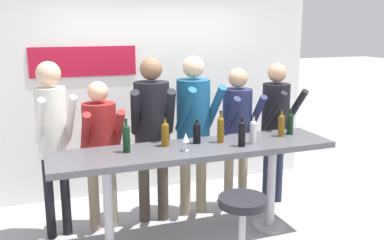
{
  "coord_description": "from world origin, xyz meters",
  "views": [
    {
      "loc": [
        -1.43,
        -3.79,
        2.19
      ],
      "look_at": [
        0.0,
        0.1,
        1.26
      ],
      "focal_mm": 40.0,
      "sensor_mm": 36.0,
      "label": 1
    }
  ],
  "objects_px": {
    "wine_bottle_7": "(221,128)",
    "person_far_left": "(53,128)",
    "wine_glass_0": "(186,138)",
    "person_center_right": "(237,123)",
    "wine_bottle_5": "(253,131)",
    "person_center": "(194,118)",
    "wine_bottle_4": "(197,132)",
    "wine_bottle_1": "(290,123)",
    "wine_bottle_2": "(165,133)",
    "tasting_table": "(195,159)",
    "wine_bottle_0": "(281,124)",
    "person_right": "(276,117)",
    "person_center_left": "(152,122)",
    "wine_bottle_6": "(242,133)",
    "bar_stool": "(242,225)",
    "person_left": "(100,140)",
    "wine_bottle_3": "(126,137)"
  },
  "relations": [
    {
      "from": "wine_bottle_4",
      "to": "tasting_table",
      "type": "bearing_deg",
      "value": -116.69
    },
    {
      "from": "tasting_table",
      "to": "person_center",
      "type": "relative_size",
      "value": 1.53
    },
    {
      "from": "wine_bottle_3",
      "to": "bar_stool",
      "type": "bearing_deg",
      "value": -45.86
    },
    {
      "from": "wine_bottle_1",
      "to": "person_right",
      "type": "bearing_deg",
      "value": 77.75
    },
    {
      "from": "person_center_right",
      "to": "wine_bottle_5",
      "type": "height_order",
      "value": "person_center_right"
    },
    {
      "from": "person_center_right",
      "to": "wine_glass_0",
      "type": "height_order",
      "value": "person_center_right"
    },
    {
      "from": "wine_bottle_2",
      "to": "wine_glass_0",
      "type": "height_order",
      "value": "wine_bottle_2"
    },
    {
      "from": "wine_glass_0",
      "to": "wine_bottle_2",
      "type": "bearing_deg",
      "value": 121.12
    },
    {
      "from": "wine_bottle_1",
      "to": "wine_bottle_6",
      "type": "xyz_separation_m",
      "value": [
        -0.71,
        -0.24,
        0.01
      ]
    },
    {
      "from": "wine_bottle_3",
      "to": "wine_bottle_2",
      "type": "bearing_deg",
      "value": 10.58
    },
    {
      "from": "person_center_left",
      "to": "person_right",
      "type": "distance_m",
      "value": 1.52
    },
    {
      "from": "wine_bottle_4",
      "to": "wine_bottle_2",
      "type": "bearing_deg",
      "value": 177.81
    },
    {
      "from": "wine_glass_0",
      "to": "person_right",
      "type": "bearing_deg",
      "value": 25.62
    },
    {
      "from": "wine_bottle_5",
      "to": "wine_glass_0",
      "type": "distance_m",
      "value": 0.72
    },
    {
      "from": "wine_bottle_2",
      "to": "person_left",
      "type": "bearing_deg",
      "value": 140.27
    },
    {
      "from": "wine_bottle_1",
      "to": "wine_bottle_2",
      "type": "xyz_separation_m",
      "value": [
        -1.41,
        0.03,
        0.0
      ]
    },
    {
      "from": "wine_bottle_5",
      "to": "wine_bottle_6",
      "type": "bearing_deg",
      "value": -163.15
    },
    {
      "from": "person_center_left",
      "to": "wine_bottle_2",
      "type": "distance_m",
      "value": 0.47
    },
    {
      "from": "tasting_table",
      "to": "wine_bottle_2",
      "type": "bearing_deg",
      "value": 154.25
    },
    {
      "from": "wine_glass_0",
      "to": "wine_bottle_7",
      "type": "bearing_deg",
      "value": 20.13
    },
    {
      "from": "wine_bottle_0",
      "to": "wine_bottle_3",
      "type": "distance_m",
      "value": 1.68
    },
    {
      "from": "person_left",
      "to": "wine_bottle_4",
      "type": "xyz_separation_m",
      "value": [
        0.9,
        -0.49,
        0.13
      ]
    },
    {
      "from": "wine_bottle_1",
      "to": "wine_bottle_5",
      "type": "relative_size",
      "value": 0.97
    },
    {
      "from": "tasting_table",
      "to": "wine_bottle_2",
      "type": "relative_size",
      "value": 9.84
    },
    {
      "from": "wine_bottle_7",
      "to": "wine_bottle_0",
      "type": "bearing_deg",
      "value": -0.1
    },
    {
      "from": "tasting_table",
      "to": "wine_bottle_0",
      "type": "xyz_separation_m",
      "value": [
        1.01,
        0.06,
        0.26
      ]
    },
    {
      "from": "person_center_right",
      "to": "wine_bottle_2",
      "type": "distance_m",
      "value": 1.1
    },
    {
      "from": "person_center",
      "to": "wine_glass_0",
      "type": "relative_size",
      "value": 10.43
    },
    {
      "from": "tasting_table",
      "to": "person_far_left",
      "type": "relative_size",
      "value": 1.54
    },
    {
      "from": "wine_bottle_0",
      "to": "wine_bottle_7",
      "type": "distance_m",
      "value": 0.71
    },
    {
      "from": "bar_stool",
      "to": "person_center_right",
      "type": "xyz_separation_m",
      "value": [
        0.6,
        1.35,
        0.55
      ]
    },
    {
      "from": "wine_bottle_1",
      "to": "wine_bottle_7",
      "type": "xyz_separation_m",
      "value": [
        -0.85,
        -0.04,
        0.02
      ]
    },
    {
      "from": "person_center",
      "to": "wine_bottle_4",
      "type": "distance_m",
      "value": 0.54
    },
    {
      "from": "person_far_left",
      "to": "person_center_right",
      "type": "xyz_separation_m",
      "value": [
        2.05,
        -0.01,
        -0.11
      ]
    },
    {
      "from": "wine_bottle_0",
      "to": "wine_bottle_5",
      "type": "xyz_separation_m",
      "value": [
        -0.42,
        -0.16,
        0.0
      ]
    },
    {
      "from": "person_right",
      "to": "wine_bottle_0",
      "type": "height_order",
      "value": "person_right"
    },
    {
      "from": "wine_bottle_0",
      "to": "wine_bottle_6",
      "type": "height_order",
      "value": "wine_bottle_6"
    },
    {
      "from": "person_left",
      "to": "wine_glass_0",
      "type": "distance_m",
      "value": 1.0
    },
    {
      "from": "person_right",
      "to": "wine_bottle_2",
      "type": "xyz_separation_m",
      "value": [
        -1.51,
        -0.44,
        0.05
      ]
    },
    {
      "from": "wine_bottle_7",
      "to": "person_far_left",
      "type": "bearing_deg",
      "value": 162.21
    },
    {
      "from": "wine_bottle_6",
      "to": "wine_glass_0",
      "type": "relative_size",
      "value": 1.73
    },
    {
      "from": "person_left",
      "to": "wine_bottle_5",
      "type": "xyz_separation_m",
      "value": [
        1.42,
        -0.7,
        0.14
      ]
    },
    {
      "from": "person_center",
      "to": "wine_bottle_2",
      "type": "height_order",
      "value": "person_center"
    },
    {
      "from": "bar_stool",
      "to": "wine_bottle_0",
      "type": "height_order",
      "value": "wine_bottle_0"
    },
    {
      "from": "person_center_left",
      "to": "person_center_right",
      "type": "distance_m",
      "value": 1.02
    },
    {
      "from": "person_center",
      "to": "person_far_left",
      "type": "bearing_deg",
      "value": 175.7
    },
    {
      "from": "person_far_left",
      "to": "wine_bottle_0",
      "type": "bearing_deg",
      "value": -22.33
    },
    {
      "from": "wine_glass_0",
      "to": "person_far_left",
      "type": "bearing_deg",
      "value": 150.17
    },
    {
      "from": "person_far_left",
      "to": "wine_bottle_7",
      "type": "xyz_separation_m",
      "value": [
        1.61,
        -0.52,
        -0.02
      ]
    },
    {
      "from": "wine_bottle_1",
      "to": "wine_bottle_2",
      "type": "bearing_deg",
      "value": 178.91
    }
  ]
}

